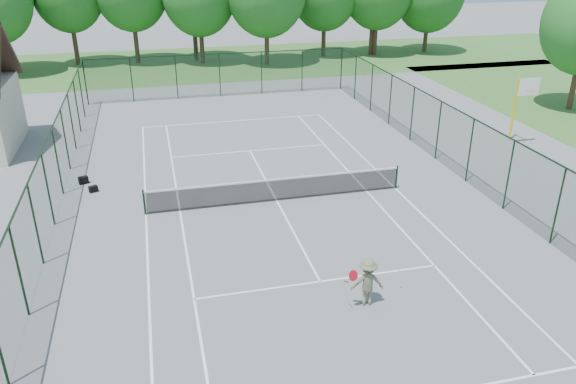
# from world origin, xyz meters

# --- Properties ---
(ground) EXTENTS (140.00, 140.00, 0.00)m
(ground) POSITION_xyz_m (0.00, 0.00, 0.00)
(ground) COLOR slate
(ground) RESTS_ON ground
(grass_far) EXTENTS (80.00, 16.00, 0.01)m
(grass_far) POSITION_xyz_m (0.00, 30.00, 0.01)
(grass_far) COLOR #3F712E
(grass_far) RESTS_ON ground
(court_lines) EXTENTS (11.05, 23.85, 0.01)m
(court_lines) POSITION_xyz_m (0.00, 0.00, 0.00)
(court_lines) COLOR white
(court_lines) RESTS_ON ground
(tennis_net) EXTENTS (11.08, 0.08, 1.10)m
(tennis_net) POSITION_xyz_m (0.00, 0.00, 0.58)
(tennis_net) COLOR black
(tennis_net) RESTS_ON ground
(fence_enclosure) EXTENTS (18.05, 36.05, 3.02)m
(fence_enclosure) POSITION_xyz_m (0.00, 0.00, 1.56)
(fence_enclosure) COLOR #1D3925
(fence_enclosure) RESTS_ON ground
(basketball_goal) EXTENTS (1.20, 1.43, 3.65)m
(basketball_goal) POSITION_xyz_m (14.44, 4.22, 2.57)
(basketball_goal) COLOR yellow
(basketball_goal) RESTS_ON ground
(sports_bag_a) EXTENTS (0.48, 0.38, 0.34)m
(sports_bag_a) POSITION_xyz_m (-8.21, 3.96, 0.17)
(sports_bag_a) COLOR black
(sports_bag_a) RESTS_ON ground
(sports_bag_b) EXTENTS (0.43, 0.36, 0.29)m
(sports_bag_b) POSITION_xyz_m (-7.71, 2.87, 0.14)
(sports_bag_b) COLOR black
(sports_bag_b) RESTS_ON ground
(tennis_player) EXTENTS (2.10, 0.79, 1.56)m
(tennis_player) POSITION_xyz_m (1.03, -7.89, 0.78)
(tennis_player) COLOR #616749
(tennis_player) RESTS_ON ground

